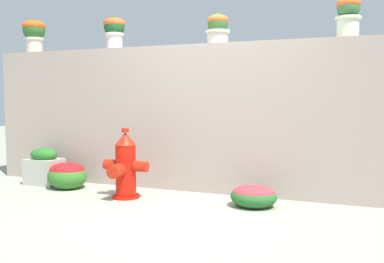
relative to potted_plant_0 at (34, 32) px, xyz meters
The scene contains 10 objects.
ground_plane 3.70m from the potted_plant_0, 24.18° to the right, with size 24.00×24.00×0.00m, color #999E8B.
stone_wall 3.03m from the potted_plant_0, ahead, with size 6.44×0.36×1.80m, color #A79488.
potted_plant_0 is the anchor object (origin of this frame).
potted_plant_1 1.30m from the potted_plant_0, ahead, with size 0.29×0.29×0.44m.
potted_plant_2 2.78m from the potted_plant_0, ahead, with size 0.30×0.30×0.37m.
potted_plant_3 4.25m from the potted_plant_0, ahead, with size 0.27×0.27×0.45m.
fire_hydrant 2.68m from the potted_plant_0, 20.97° to the right, with size 0.55×0.45×0.81m.
flower_bush_left 2.21m from the potted_plant_0, 29.86° to the right, with size 0.51×0.46×0.35m.
flower_bush_right 3.95m from the potted_plant_0, ahead, with size 0.50×0.45×0.23m.
planter_box 1.98m from the potted_plant_0, 41.59° to the right, with size 0.46×0.32×0.49m.
Camera 1 is at (1.61, -3.70, 1.15)m, focal length 39.80 mm.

